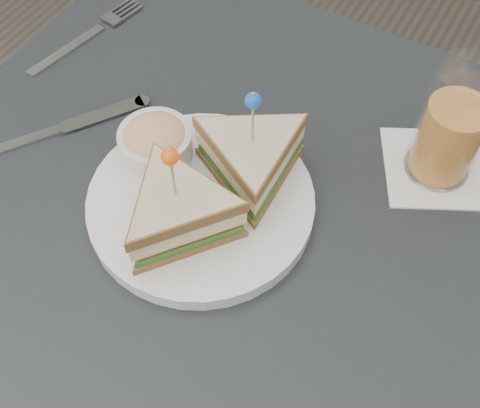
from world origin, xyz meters
The scene contains 5 objects.
table centered at (0.00, 0.00, 0.67)m, with size 0.80×0.80×0.75m.
plate_meal centered at (-0.04, 0.02, 0.79)m, with size 0.33×0.33×0.15m.
cutlery_fork centered at (-0.33, 0.19, 0.75)m, with size 0.06×0.20×0.01m.
cutlery_knife centered at (-0.25, 0.03, 0.75)m, with size 0.12×0.17×0.01m.
drink_set centered at (0.17, 0.20, 0.82)m, with size 0.16×0.16×0.15m.
Camera 1 is at (0.18, -0.30, 1.31)m, focal length 45.00 mm.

